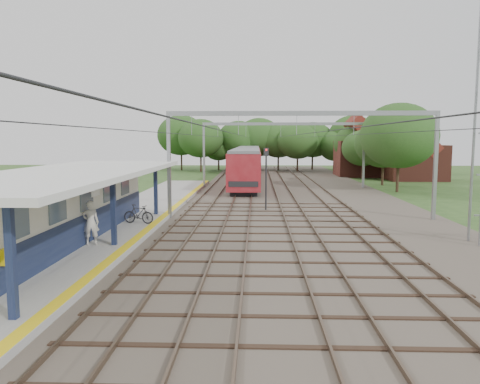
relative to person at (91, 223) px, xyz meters
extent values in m
plane|color=#2D4C1E|center=(6.98, -5.98, -1.37)|extent=(160.00, 160.00, 0.00)
cube|color=#473D33|center=(10.98, 24.02, -1.32)|extent=(18.00, 90.00, 0.10)
cube|color=gray|center=(-0.52, 8.02, -1.20)|extent=(5.00, 52.00, 0.35)
cube|color=yellow|center=(1.73, 8.02, -1.02)|extent=(0.45, 52.00, 0.01)
cube|color=beige|center=(-1.92, 1.02, 0.68)|extent=(3.20, 18.00, 3.40)
cube|color=#121C3A|center=(-0.30, 1.02, -0.32)|extent=(0.06, 18.00, 1.40)
cube|color=slate|center=(-0.29, 1.02, 1.18)|extent=(0.05, 16.00, 1.30)
cube|color=yellow|center=(-0.20, -6.98, 0.18)|extent=(0.18, 0.38, 0.50)
cube|color=#121C3A|center=(1.08, -8.98, 0.58)|extent=(0.22, 0.22, 3.20)
cube|color=#121C3A|center=(1.08, 0.02, 0.58)|extent=(0.22, 0.22, 3.20)
cube|color=#121C3A|center=(1.08, 9.02, 0.58)|extent=(0.22, 0.22, 3.20)
cube|color=silver|center=(-0.82, 0.02, 2.30)|extent=(6.40, 20.00, 0.24)
cube|color=white|center=(0.98, -1.98, 1.63)|extent=(0.06, 0.85, 0.26)
cube|color=brown|center=(2.76, 24.02, -1.20)|extent=(0.07, 88.00, 0.15)
cube|color=brown|center=(4.19, 24.02, -1.20)|extent=(0.07, 88.00, 0.15)
cube|color=brown|center=(5.76, 24.02, -1.20)|extent=(0.07, 88.00, 0.15)
cube|color=brown|center=(7.19, 24.02, -1.20)|extent=(0.07, 88.00, 0.15)
cube|color=brown|center=(9.46, 24.02, -1.20)|extent=(0.07, 88.00, 0.15)
cube|color=brown|center=(10.89, 24.02, -1.20)|extent=(0.07, 88.00, 0.15)
cube|color=brown|center=(13.06, 24.02, -1.20)|extent=(0.07, 88.00, 0.15)
cube|color=brown|center=(14.49, 24.02, -1.20)|extent=(0.07, 88.00, 0.15)
cube|color=gray|center=(1.98, 9.02, 2.13)|extent=(0.22, 0.22, 7.00)
cube|color=gray|center=(18.98, 9.02, 2.13)|extent=(0.22, 0.22, 7.00)
cube|color=gray|center=(10.48, 9.02, 5.48)|extent=(17.00, 0.20, 0.30)
cube|color=gray|center=(1.98, 29.02, 2.13)|extent=(0.22, 0.22, 7.00)
cube|color=gray|center=(18.98, 29.02, 2.13)|extent=(0.22, 0.22, 7.00)
cube|color=gray|center=(10.48, 29.02, 5.48)|extent=(17.00, 0.20, 0.30)
cylinder|color=black|center=(3.48, 24.02, 4.13)|extent=(0.02, 88.00, 0.02)
cylinder|color=black|center=(6.48, 24.02, 4.13)|extent=(0.02, 88.00, 0.02)
cylinder|color=black|center=(10.18, 24.02, 4.13)|extent=(0.02, 88.00, 0.02)
cylinder|color=black|center=(13.78, 24.02, 4.13)|extent=(0.02, 88.00, 0.02)
cube|color=gray|center=(18.38, 2.62, 4.63)|extent=(0.10, 0.10, 12.00)
cylinder|color=#382619|center=(-3.02, 55.02, 0.07)|extent=(0.28, 0.28, 2.88)
ellipsoid|color=#1D4217|center=(-3.02, 55.02, 3.59)|extent=(6.72, 6.72, 5.76)
cylinder|color=#382619|center=(2.98, 57.02, -0.11)|extent=(0.28, 0.28, 2.52)
ellipsoid|color=#1D4217|center=(2.98, 57.02, 2.97)|extent=(5.88, 5.88, 5.04)
cylinder|color=#382619|center=(8.98, 54.02, 0.25)|extent=(0.28, 0.28, 3.24)
ellipsoid|color=#1D4217|center=(8.98, 54.02, 4.21)|extent=(7.56, 7.56, 6.48)
cylinder|color=#382619|center=(14.98, 56.02, -0.02)|extent=(0.28, 0.28, 2.70)
ellipsoid|color=#1D4217|center=(14.98, 56.02, 3.28)|extent=(6.30, 6.30, 5.40)
cylinder|color=#382619|center=(21.48, 32.02, -0.11)|extent=(0.28, 0.28, 2.52)
ellipsoid|color=#1D4217|center=(21.48, 32.02, 2.97)|extent=(5.88, 5.88, 5.04)
cylinder|color=#382619|center=(21.98, 48.02, 0.07)|extent=(0.28, 0.28, 2.88)
ellipsoid|color=#1D4217|center=(21.98, 48.02, 3.59)|extent=(6.72, 6.72, 5.76)
cube|color=brown|center=(27.98, 40.02, 0.88)|extent=(7.00, 6.00, 4.50)
cube|color=maroon|center=(27.98, 40.02, 4.03)|extent=(4.99, 6.12, 4.99)
cube|color=brown|center=(22.98, 46.02, 1.13)|extent=(8.00, 6.00, 5.00)
cube|color=maroon|center=(22.98, 46.02, 4.53)|extent=(5.52, 6.12, 5.52)
imported|color=beige|center=(0.00, 0.00, 0.00)|extent=(0.87, 0.72, 2.05)
imported|color=black|center=(0.82, 5.50, -0.47)|extent=(1.92, 0.91, 1.11)
cube|color=black|center=(6.48, 29.45, -1.05)|extent=(2.47, 17.66, 0.44)
cube|color=maroon|center=(6.48, 29.45, 0.87)|extent=(3.09, 19.19, 3.39)
cube|color=black|center=(6.48, 29.45, 1.23)|extent=(3.13, 17.66, 0.96)
cube|color=slate|center=(6.48, 29.45, 2.68)|extent=(2.85, 19.19, 0.28)
cube|color=black|center=(6.48, 49.24, -1.05)|extent=(2.47, 17.66, 0.44)
cube|color=maroon|center=(6.48, 49.24, 0.87)|extent=(3.09, 19.19, 3.39)
cube|color=black|center=(6.48, 49.24, 1.23)|extent=(3.13, 17.66, 0.96)
cube|color=slate|center=(6.48, 49.24, 2.68)|extent=(2.85, 19.19, 0.28)
cylinder|color=black|center=(8.33, 12.79, 0.73)|extent=(0.16, 0.16, 4.21)
cube|color=black|center=(8.33, 12.79, 2.93)|extent=(0.36, 0.30, 0.58)
sphere|color=red|center=(8.33, 12.69, 3.08)|extent=(0.15, 0.15, 0.15)
camera|label=1|loc=(7.68, -21.00, 3.82)|focal=35.00mm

